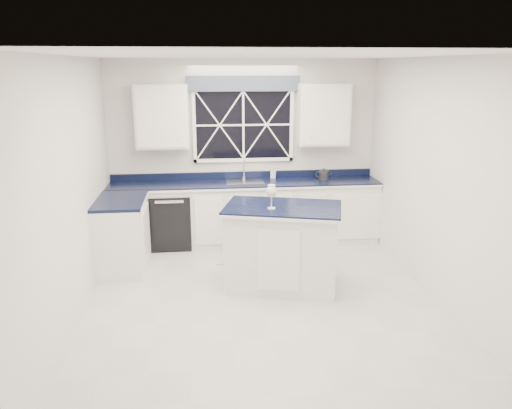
{
  "coord_description": "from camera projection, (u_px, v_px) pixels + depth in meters",
  "views": [
    {
      "loc": [
        -0.64,
        -5.21,
        2.6
      ],
      "look_at": [
        -0.01,
        0.4,
        1.02
      ],
      "focal_mm": 35.0,
      "sensor_mm": 36.0,
      "label": 1
    }
  ],
  "objects": [
    {
      "name": "rug",
      "position": [
        269.0,
        255.0,
        7.07
      ],
      "size": [
        1.52,
        1.11,
        0.02
      ],
      "rotation": [
        0.0,
        0.0,
        -0.21
      ],
      "color": "#B0B0AB",
      "rests_on": "ground"
    },
    {
      "name": "dishwasher",
      "position": [
        172.0,
        219.0,
        7.39
      ],
      "size": [
        0.6,
        0.58,
        0.82
      ],
      "primitive_type": "cube",
      "color": "black",
      "rests_on": "ground"
    },
    {
      "name": "island",
      "position": [
        282.0,
        246.0,
        5.98
      ],
      "size": [
        1.52,
        1.15,
        1.01
      ],
      "rotation": [
        0.0,
        0.0,
        -0.28
      ],
      "color": "white",
      "rests_on": "ground"
    },
    {
      "name": "base_cabinets",
      "position": [
        224.0,
        218.0,
        7.3
      ],
      "size": [
        3.99,
        1.6,
        0.9
      ],
      "color": "white",
      "rests_on": "ground"
    },
    {
      "name": "soap_bottle",
      "position": [
        273.0,
        173.0,
        7.6
      ],
      "size": [
        0.1,
        0.1,
        0.17
      ],
      "primitive_type": "imported",
      "rotation": [
        0.0,
        0.0,
        -0.32
      ],
      "color": "silver",
      "rests_on": "countertop"
    },
    {
      "name": "back_wall",
      "position": [
        243.0,
        151.0,
        7.54
      ],
      "size": [
        4.0,
        0.1,
        2.7
      ],
      "primitive_type": "cube",
      "color": "silver",
      "rests_on": "ground"
    },
    {
      "name": "ground",
      "position": [
        261.0,
        299.0,
        5.75
      ],
      "size": [
        4.5,
        4.5,
        0.0
      ],
      "primitive_type": "plane",
      "color": "beige",
      "rests_on": "ground"
    },
    {
      "name": "wine_glass",
      "position": [
        271.0,
        192.0,
        5.7
      ],
      "size": [
        0.12,
        0.12,
        0.28
      ],
      "color": "silver",
      "rests_on": "island"
    },
    {
      "name": "upper_cabinets",
      "position": [
        244.0,
        116.0,
        7.23
      ],
      "size": [
        3.1,
        0.34,
        0.9
      ],
      "color": "white",
      "rests_on": "ground"
    },
    {
      "name": "kettle",
      "position": [
        324.0,
        174.0,
        7.53
      ],
      "size": [
        0.23,
        0.19,
        0.17
      ],
      "rotation": [
        0.0,
        0.0,
        -0.43
      ],
      "color": "#2C2C2F",
      "rests_on": "countertop"
    },
    {
      "name": "countertop",
      "position": [
        245.0,
        183.0,
        7.37
      ],
      "size": [
        3.98,
        0.64,
        0.04
      ],
      "primitive_type": "cube",
      "color": "black",
      "rests_on": "base_cabinets"
    },
    {
      "name": "faucet",
      "position": [
        244.0,
        169.0,
        7.51
      ],
      "size": [
        0.05,
        0.2,
        0.3
      ],
      "color": "silver",
      "rests_on": "countertop"
    },
    {
      "name": "window",
      "position": [
        243.0,
        120.0,
        7.37
      ],
      "size": [
        1.65,
        0.09,
        1.26
      ],
      "color": "black",
      "rests_on": "ground"
    }
  ]
}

